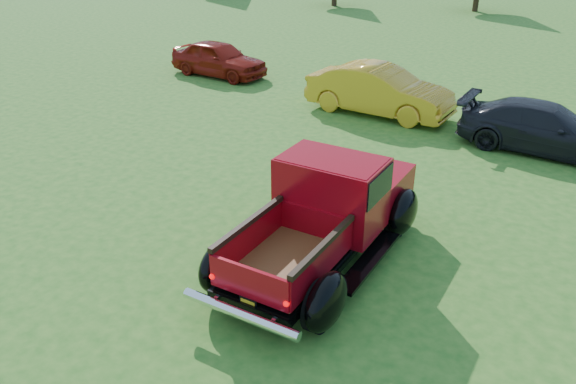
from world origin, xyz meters
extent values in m
plane|color=#265D1A|center=(0.00, 0.00, 0.00)|extent=(120.00, 120.00, 0.00)
cylinder|color=black|center=(-0.52, -1.57, 0.40)|extent=(0.28, 0.82, 0.80)
cylinder|color=black|center=(1.19, -1.65, 0.40)|extent=(0.28, 0.82, 0.80)
cylinder|color=black|center=(-0.37, 1.64, 0.40)|extent=(0.28, 0.82, 0.80)
cylinder|color=black|center=(1.34, 1.56, 0.40)|extent=(0.28, 0.82, 0.80)
cube|color=black|center=(0.41, 0.05, 0.45)|extent=(1.63, 4.79, 0.20)
cube|color=maroon|center=(0.49, 1.70, 0.87)|extent=(1.78, 1.59, 0.62)
cube|color=silver|center=(0.53, 2.48, 0.86)|extent=(1.61, 0.14, 0.50)
cube|color=maroon|center=(0.43, 0.40, 1.21)|extent=(1.84, 1.24, 1.31)
cube|color=black|center=(0.43, 0.40, 1.56)|extent=(1.88, 1.14, 0.50)
cube|color=maroon|center=(0.43, 0.40, 1.83)|extent=(1.76, 1.14, 0.08)
cube|color=brown|center=(0.35, -1.21, 0.62)|extent=(1.45, 2.07, 0.05)
cube|color=maroon|center=(-0.33, -1.18, 0.89)|extent=(0.15, 2.01, 0.52)
cube|color=maroon|center=(1.03, -1.24, 0.89)|extent=(0.15, 2.01, 0.52)
cube|color=maroon|center=(0.40, -0.21, 0.89)|extent=(1.36, 0.11, 0.52)
cube|color=maroon|center=(0.31, -2.22, 0.89)|extent=(1.36, 0.12, 0.52)
cube|color=black|center=(-0.33, -1.18, 1.20)|extent=(0.19, 2.01, 0.09)
cube|color=black|center=(1.03, -1.24, 1.20)|extent=(0.19, 2.01, 0.09)
ellipsoid|color=black|center=(-0.62, -1.57, 0.52)|extent=(0.51, 1.09, 0.89)
ellipsoid|color=black|center=(1.29, -1.66, 0.52)|extent=(0.51, 1.09, 0.89)
ellipsoid|color=black|center=(-0.47, 1.65, 0.52)|extent=(0.51, 1.09, 0.89)
ellipsoid|color=black|center=(1.44, 1.56, 0.52)|extent=(0.51, 1.09, 0.89)
cube|color=black|center=(-0.54, 0.04, 0.33)|extent=(0.42, 2.13, 0.06)
cube|color=black|center=(1.36, -0.05, 0.33)|extent=(0.42, 2.13, 0.06)
cylinder|color=silver|center=(0.29, -2.47, 0.50)|extent=(1.97, 0.25, 0.16)
cube|color=black|center=(0.30, -2.26, 0.55)|extent=(0.30, 0.03, 0.15)
cube|color=gold|center=(0.30, -2.27, 0.55)|extent=(0.24, 0.02, 0.10)
sphere|color=#CC0505|center=(-0.34, -2.22, 0.78)|extent=(0.09, 0.09, 0.09)
sphere|color=#CC0505|center=(0.95, -2.28, 0.78)|extent=(0.09, 0.09, 0.09)
imported|color=maroon|center=(-8.50, 9.96, 0.66)|extent=(4.05, 1.99, 1.33)
imported|color=gold|center=(-1.50, 8.45, 0.74)|extent=(4.65, 2.00, 1.49)
imported|color=black|center=(3.36, 7.54, 0.63)|extent=(4.47, 2.08, 1.26)
camera|label=1|loc=(3.90, -7.81, 5.64)|focal=35.00mm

